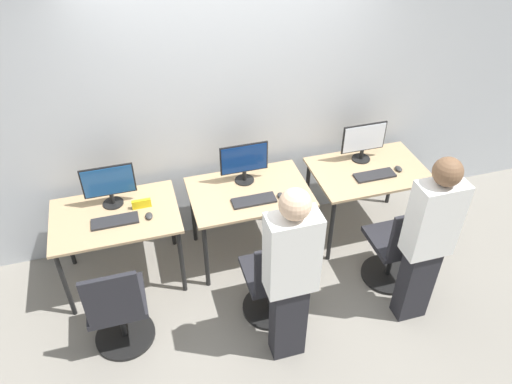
{
  "coord_description": "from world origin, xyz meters",
  "views": [
    {
      "loc": [
        -0.91,
        -2.98,
        3.45
      ],
      "look_at": [
        0.0,
        0.14,
        0.89
      ],
      "focal_mm": 35.0,
      "sensor_mm": 36.0,
      "label": 1
    }
  ],
  "objects_px": {
    "monitor_left": "(109,184)",
    "person_right": "(428,239)",
    "mouse_left": "(149,216)",
    "person_center": "(291,274)",
    "mouse_right": "(399,169)",
    "mouse_center": "(281,196)",
    "keyboard_center": "(254,200)",
    "office_chair_right": "(397,250)",
    "office_chair_center": "(273,283)",
    "office_chair_left": "(118,312)",
    "keyboard_right": "(375,175)",
    "monitor_center": "(244,162)",
    "keyboard_left": "(115,221)",
    "monitor_right": "(364,141)"
  },
  "relations": [
    {
      "from": "office_chair_right",
      "to": "monitor_center",
      "type": "bearing_deg",
      "value": 142.19
    },
    {
      "from": "mouse_right",
      "to": "person_center",
      "type": "bearing_deg",
      "value": -143.68
    },
    {
      "from": "monitor_center",
      "to": "mouse_left",
      "type": "bearing_deg",
      "value": -163.08
    },
    {
      "from": "office_chair_left",
      "to": "mouse_left",
      "type": "bearing_deg",
      "value": 60.03
    },
    {
      "from": "keyboard_center",
      "to": "office_chair_right",
      "type": "distance_m",
      "value": 1.32
    },
    {
      "from": "person_center",
      "to": "mouse_right",
      "type": "xyz_separation_m",
      "value": [
        1.44,
        1.06,
        -0.12
      ]
    },
    {
      "from": "mouse_center",
      "to": "mouse_left",
      "type": "bearing_deg",
      "value": 177.4
    },
    {
      "from": "monitor_left",
      "to": "keyboard_right",
      "type": "height_order",
      "value": "monitor_left"
    },
    {
      "from": "mouse_left",
      "to": "person_right",
      "type": "xyz_separation_m",
      "value": [
        1.99,
        -0.97,
        0.1
      ]
    },
    {
      "from": "office_chair_center",
      "to": "mouse_right",
      "type": "distance_m",
      "value": 1.64
    },
    {
      "from": "monitor_left",
      "to": "keyboard_left",
      "type": "relative_size",
      "value": 1.14
    },
    {
      "from": "office_chair_center",
      "to": "monitor_right",
      "type": "bearing_deg",
      "value": 38.94
    },
    {
      "from": "keyboard_left",
      "to": "keyboard_center",
      "type": "height_order",
      "value": "same"
    },
    {
      "from": "mouse_center",
      "to": "office_chair_right",
      "type": "bearing_deg",
      "value": -31.99
    },
    {
      "from": "monitor_center",
      "to": "mouse_center",
      "type": "relative_size",
      "value": 4.8
    },
    {
      "from": "office_chair_left",
      "to": "keyboard_right",
      "type": "xyz_separation_m",
      "value": [
        2.4,
        0.61,
        0.37
      ]
    },
    {
      "from": "monitor_center",
      "to": "office_chair_left",
      "type": "bearing_deg",
      "value": -144.65
    },
    {
      "from": "office_chair_center",
      "to": "office_chair_right",
      "type": "xyz_separation_m",
      "value": [
        1.15,
        0.06,
        0.0
      ]
    },
    {
      "from": "mouse_center",
      "to": "monitor_right",
      "type": "xyz_separation_m",
      "value": [
        0.92,
        0.34,
        0.19
      ]
    },
    {
      "from": "monitor_right",
      "to": "mouse_left",
      "type": "bearing_deg",
      "value": -171.96
    },
    {
      "from": "monitor_left",
      "to": "person_center",
      "type": "distance_m",
      "value": 1.73
    },
    {
      "from": "mouse_center",
      "to": "monitor_center",
      "type": "bearing_deg",
      "value": 126.87
    },
    {
      "from": "person_right",
      "to": "monitor_left",
      "type": "bearing_deg",
      "value": 151.32
    },
    {
      "from": "person_center",
      "to": "keyboard_center",
      "type": "bearing_deg",
      "value": 88.96
    },
    {
      "from": "mouse_right",
      "to": "keyboard_right",
      "type": "bearing_deg",
      "value": -174.41
    },
    {
      "from": "office_chair_left",
      "to": "mouse_right",
      "type": "distance_m",
      "value": 2.76
    },
    {
      "from": "keyboard_left",
      "to": "mouse_left",
      "type": "height_order",
      "value": "mouse_left"
    },
    {
      "from": "mouse_left",
      "to": "keyboard_center",
      "type": "relative_size",
      "value": 0.24
    },
    {
      "from": "monitor_center",
      "to": "keyboard_right",
      "type": "relative_size",
      "value": 1.14
    },
    {
      "from": "office_chair_left",
      "to": "mouse_right",
      "type": "bearing_deg",
      "value": 13.43
    },
    {
      "from": "office_chair_left",
      "to": "keyboard_center",
      "type": "relative_size",
      "value": 2.42
    },
    {
      "from": "office_chair_left",
      "to": "monitor_center",
      "type": "bearing_deg",
      "value": 35.35
    },
    {
      "from": "mouse_right",
      "to": "monitor_center",
      "type": "bearing_deg",
      "value": 170.22
    },
    {
      "from": "monitor_center",
      "to": "office_chair_center",
      "type": "relative_size",
      "value": 0.47
    },
    {
      "from": "keyboard_right",
      "to": "mouse_center",
      "type": "bearing_deg",
      "value": -176.78
    },
    {
      "from": "mouse_left",
      "to": "person_right",
      "type": "relative_size",
      "value": 0.06
    },
    {
      "from": "office_chair_right",
      "to": "keyboard_right",
      "type": "bearing_deg",
      "value": 86.85
    },
    {
      "from": "office_chair_left",
      "to": "office_chair_center",
      "type": "bearing_deg",
      "value": -2.58
    },
    {
      "from": "office_chair_center",
      "to": "monitor_right",
      "type": "distance_m",
      "value": 1.62
    },
    {
      "from": "keyboard_center",
      "to": "office_chair_right",
      "type": "bearing_deg",
      "value": -26.53
    },
    {
      "from": "office_chair_center",
      "to": "mouse_right",
      "type": "height_order",
      "value": "office_chair_center"
    },
    {
      "from": "office_chair_left",
      "to": "monitor_center",
      "type": "xyz_separation_m",
      "value": [
        1.24,
        0.88,
        0.57
      ]
    },
    {
      "from": "monitor_left",
      "to": "person_right",
      "type": "xyz_separation_m",
      "value": [
        2.26,
        -1.24,
        -0.09
      ]
    },
    {
      "from": "office_chair_center",
      "to": "person_center",
      "type": "relative_size",
      "value": 0.57
    },
    {
      "from": "mouse_left",
      "to": "person_center",
      "type": "relative_size",
      "value": 0.06
    },
    {
      "from": "monitor_center",
      "to": "office_chair_right",
      "type": "relative_size",
      "value": 0.47
    },
    {
      "from": "keyboard_center",
      "to": "monitor_center",
      "type": "bearing_deg",
      "value": 90.0
    },
    {
      "from": "mouse_left",
      "to": "monitor_right",
      "type": "relative_size",
      "value": 0.21
    },
    {
      "from": "office_chair_left",
      "to": "keyboard_right",
      "type": "distance_m",
      "value": 2.51
    },
    {
      "from": "office_chair_right",
      "to": "person_right",
      "type": "height_order",
      "value": "person_right"
    }
  ]
}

